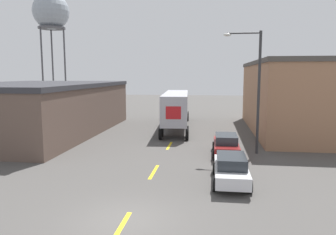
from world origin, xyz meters
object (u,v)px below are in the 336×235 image
semi_truck (177,106)px  water_tower (51,13)px  parked_car_right_near (231,168)px  street_lamp (255,84)px  parked_car_right_mid (226,144)px

semi_truck → water_tower: (-23.43, 18.82, 13.81)m
semi_truck → parked_car_right_near: size_ratio=3.29×
street_lamp → parked_car_right_mid: bearing=-155.3°
water_tower → street_lamp: water_tower is taller
semi_truck → parked_car_right_near: bearing=-78.8°
parked_car_right_mid → semi_truck: bearing=112.3°
parked_car_right_mid → water_tower: 44.45m
parked_car_right_near → street_lamp: bearing=74.2°
semi_truck → parked_car_right_mid: bearing=-71.7°
parked_car_right_near → street_lamp: (1.98, 7.02, 4.31)m
parked_car_right_mid → parked_car_right_near: bearing=-90.0°
parked_car_right_near → parked_car_right_mid: (0.00, 6.11, 0.00)m
parked_car_right_near → street_lamp: street_lamp is taller
semi_truck → parked_car_right_mid: (4.85, -11.82, -1.58)m
semi_truck → water_tower: size_ratio=0.79×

